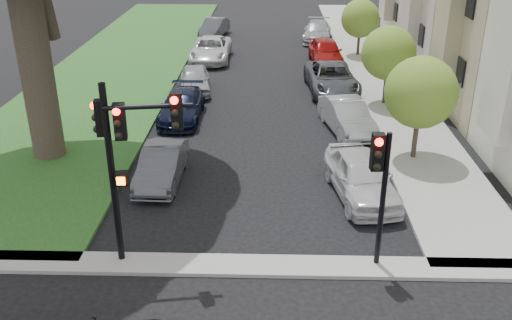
{
  "coord_description": "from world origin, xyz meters",
  "views": [
    {
      "loc": [
        0.47,
        -11.47,
        9.54
      ],
      "look_at": [
        0.0,
        5.0,
        2.0
      ],
      "focal_mm": 40.0,
      "sensor_mm": 36.0,
      "label": 1
    }
  ],
  "objects_px": {
    "car_parked_2": "(332,78)",
    "car_parked_8": "(211,49)",
    "small_tree_a": "(421,93)",
    "car_parked_5": "(162,165)",
    "small_tree_b": "(389,53)",
    "traffic_signal_main": "(125,144)",
    "car_parked_6": "(182,106)",
    "car_parked_4": "(317,31)",
    "car_parked_0": "(361,176)",
    "car_parked_3": "(326,51)",
    "car_parked_9": "(214,28)",
    "car_parked_1": "(347,116)",
    "traffic_signal_secondary": "(380,176)",
    "car_parked_7": "(195,80)",
    "small_tree_c": "(360,19)"
  },
  "relations": [
    {
      "from": "traffic_signal_secondary",
      "to": "car_parked_4",
      "type": "relative_size",
      "value": 0.85
    },
    {
      "from": "small_tree_c",
      "to": "traffic_signal_secondary",
      "type": "relative_size",
      "value": 0.91
    },
    {
      "from": "traffic_signal_main",
      "to": "car_parked_7",
      "type": "height_order",
      "value": "traffic_signal_main"
    },
    {
      "from": "small_tree_c",
      "to": "traffic_signal_secondary",
      "type": "distance_m",
      "value": 24.3
    },
    {
      "from": "car_parked_5",
      "to": "car_parked_4",
      "type": "bearing_deg",
      "value": 73.8
    },
    {
      "from": "traffic_signal_secondary",
      "to": "car_parked_6",
      "type": "distance_m",
      "value": 13.92
    },
    {
      "from": "car_parked_8",
      "to": "car_parked_9",
      "type": "bearing_deg",
      "value": 94.04
    },
    {
      "from": "traffic_signal_secondary",
      "to": "car_parked_1",
      "type": "bearing_deg",
      "value": 87.35
    },
    {
      "from": "traffic_signal_main",
      "to": "car_parked_6",
      "type": "xyz_separation_m",
      "value": [
        -0.39,
        11.7,
        -3.04
      ]
    },
    {
      "from": "car_parked_2",
      "to": "car_parked_6",
      "type": "distance_m",
      "value": 8.74
    },
    {
      "from": "small_tree_c",
      "to": "car_parked_6",
      "type": "height_order",
      "value": "small_tree_c"
    },
    {
      "from": "small_tree_c",
      "to": "car_parked_5",
      "type": "height_order",
      "value": "small_tree_c"
    },
    {
      "from": "car_parked_2",
      "to": "car_parked_5",
      "type": "relative_size",
      "value": 1.35
    },
    {
      "from": "car_parked_0",
      "to": "car_parked_1",
      "type": "distance_m",
      "value": 6.21
    },
    {
      "from": "car_parked_0",
      "to": "car_parked_4",
      "type": "relative_size",
      "value": 0.96
    },
    {
      "from": "car_parked_2",
      "to": "car_parked_6",
      "type": "relative_size",
      "value": 1.2
    },
    {
      "from": "traffic_signal_secondary",
      "to": "car_parked_3",
      "type": "relative_size",
      "value": 0.88
    },
    {
      "from": "car_parked_7",
      "to": "car_parked_8",
      "type": "distance_m",
      "value": 6.67
    },
    {
      "from": "car_parked_1",
      "to": "car_parked_2",
      "type": "distance_m",
      "value": 5.85
    },
    {
      "from": "small_tree_b",
      "to": "car_parked_4",
      "type": "height_order",
      "value": "small_tree_b"
    },
    {
      "from": "traffic_signal_main",
      "to": "car_parked_2",
      "type": "bearing_deg",
      "value": 66.41
    },
    {
      "from": "small_tree_c",
      "to": "car_parked_3",
      "type": "xyz_separation_m",
      "value": [
        -2.33,
        -1.99,
        -1.7
      ]
    },
    {
      "from": "traffic_signal_main",
      "to": "car_parked_8",
      "type": "xyz_separation_m",
      "value": [
        -0.12,
        22.7,
        -2.96
      ]
    },
    {
      "from": "car_parked_6",
      "to": "car_parked_9",
      "type": "relative_size",
      "value": 1.11
    },
    {
      "from": "small_tree_b",
      "to": "traffic_signal_main",
      "type": "height_order",
      "value": "traffic_signal_main"
    },
    {
      "from": "car_parked_1",
      "to": "car_parked_5",
      "type": "xyz_separation_m",
      "value": [
        -7.39,
        -5.26,
        -0.06
      ]
    },
    {
      "from": "car_parked_0",
      "to": "car_parked_4",
      "type": "height_order",
      "value": "car_parked_0"
    },
    {
      "from": "car_parked_2",
      "to": "car_parked_3",
      "type": "bearing_deg",
      "value": 84.42
    },
    {
      "from": "small_tree_a",
      "to": "car_parked_9",
      "type": "relative_size",
      "value": 1.03
    },
    {
      "from": "car_parked_9",
      "to": "car_parked_7",
      "type": "bearing_deg",
      "value": -77.95
    },
    {
      "from": "car_parked_5",
      "to": "car_parked_1",
      "type": "bearing_deg",
      "value": 36.55
    },
    {
      "from": "car_parked_3",
      "to": "car_parked_9",
      "type": "relative_size",
      "value": 1.14
    },
    {
      "from": "traffic_signal_main",
      "to": "car_parked_5",
      "type": "relative_size",
      "value": 1.33
    },
    {
      "from": "car_parked_5",
      "to": "car_parked_2",
      "type": "bearing_deg",
      "value": 58.01
    },
    {
      "from": "car_parked_2",
      "to": "car_parked_8",
      "type": "distance_m",
      "value": 9.69
    },
    {
      "from": "car_parked_3",
      "to": "car_parked_4",
      "type": "bearing_deg",
      "value": 87.46
    },
    {
      "from": "small_tree_c",
      "to": "traffic_signal_main",
      "type": "height_order",
      "value": "traffic_signal_main"
    },
    {
      "from": "small_tree_a",
      "to": "car_parked_5",
      "type": "bearing_deg",
      "value": -166.74
    },
    {
      "from": "traffic_signal_main",
      "to": "car_parked_4",
      "type": "relative_size",
      "value": 1.12
    },
    {
      "from": "traffic_signal_main",
      "to": "traffic_signal_secondary",
      "type": "distance_m",
      "value": 6.81
    },
    {
      "from": "small_tree_c",
      "to": "car_parked_1",
      "type": "height_order",
      "value": "small_tree_c"
    },
    {
      "from": "traffic_signal_main",
      "to": "car_parked_9",
      "type": "xyz_separation_m",
      "value": [
        -0.58,
        29.8,
        -3.02
      ]
    },
    {
      "from": "traffic_signal_secondary",
      "to": "car_parked_9",
      "type": "distance_m",
      "value": 30.81
    },
    {
      "from": "car_parked_0",
      "to": "car_parked_3",
      "type": "relative_size",
      "value": 0.99
    },
    {
      "from": "traffic_signal_secondary",
      "to": "car_parked_8",
      "type": "xyz_separation_m",
      "value": [
        -6.88,
        22.74,
        -2.12
      ]
    },
    {
      "from": "car_parked_4",
      "to": "car_parked_9",
      "type": "height_order",
      "value": "car_parked_4"
    },
    {
      "from": "small_tree_b",
      "to": "traffic_signal_main",
      "type": "distance_m",
      "value": 17.09
    },
    {
      "from": "car_parked_7",
      "to": "car_parked_8",
      "type": "bearing_deg",
      "value": 80.65
    },
    {
      "from": "traffic_signal_secondary",
      "to": "car_parked_3",
      "type": "xyz_separation_m",
      "value": [
        0.5,
        22.14,
        -2.06
      ]
    },
    {
      "from": "traffic_signal_secondary",
      "to": "car_parked_1",
      "type": "distance_m",
      "value": 10.65
    }
  ]
}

